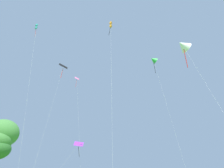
{
  "coord_description": "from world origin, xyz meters",
  "views": [
    {
      "loc": [
        -1.46,
        -5.18,
        1.74
      ],
      "look_at": [
        -0.69,
        30.44,
        17.48
      ],
      "focal_mm": 32.01,
      "sensor_mm": 36.0,
      "label": 1
    }
  ],
  "objects_px": {
    "kite_white_distant": "(183,45)",
    "kite_black_large": "(62,70)",
    "kite_purple_streamer": "(78,146)",
    "kite_green_small": "(153,60)",
    "tree_right_cluster": "(0,139)",
    "kite_orange_box": "(111,26)",
    "kite_pink_low": "(77,84)",
    "kite_teal_box": "(36,29)"
  },
  "relations": [
    {
      "from": "kite_green_small",
      "to": "kite_black_large",
      "type": "relative_size",
      "value": 1.02
    },
    {
      "from": "kite_teal_box",
      "to": "tree_right_cluster",
      "type": "bearing_deg",
      "value": -159.14
    },
    {
      "from": "kite_white_distant",
      "to": "kite_pink_low",
      "type": "bearing_deg",
      "value": 136.03
    },
    {
      "from": "kite_orange_box",
      "to": "kite_pink_low",
      "type": "distance_m",
      "value": 17.44
    },
    {
      "from": "kite_green_small",
      "to": "kite_white_distant",
      "type": "bearing_deg",
      "value": -85.71
    },
    {
      "from": "kite_green_small",
      "to": "kite_black_large",
      "type": "distance_m",
      "value": 22.5
    },
    {
      "from": "kite_purple_streamer",
      "to": "kite_black_large",
      "type": "bearing_deg",
      "value": 146.39
    },
    {
      "from": "kite_black_large",
      "to": "kite_orange_box",
      "type": "bearing_deg",
      "value": -46.73
    },
    {
      "from": "kite_white_distant",
      "to": "kite_black_large",
      "type": "bearing_deg",
      "value": 142.95
    },
    {
      "from": "kite_orange_box",
      "to": "kite_purple_streamer",
      "type": "bearing_deg",
      "value": 124.83
    },
    {
      "from": "kite_pink_low",
      "to": "kite_black_large",
      "type": "bearing_deg",
      "value": -159.2
    },
    {
      "from": "kite_white_distant",
      "to": "kite_teal_box",
      "type": "bearing_deg",
      "value": 165.27
    },
    {
      "from": "kite_pink_low",
      "to": "kite_black_large",
      "type": "height_order",
      "value": "kite_black_large"
    },
    {
      "from": "kite_teal_box",
      "to": "kite_orange_box",
      "type": "relative_size",
      "value": 1.03
    },
    {
      "from": "kite_teal_box",
      "to": "kite_white_distant",
      "type": "relative_size",
      "value": 1.4
    },
    {
      "from": "kite_teal_box",
      "to": "kite_white_distant",
      "type": "bearing_deg",
      "value": -14.73
    },
    {
      "from": "kite_green_small",
      "to": "tree_right_cluster",
      "type": "bearing_deg",
      "value": -163.18
    },
    {
      "from": "kite_teal_box",
      "to": "kite_white_distant",
      "type": "height_order",
      "value": "kite_teal_box"
    },
    {
      "from": "kite_black_large",
      "to": "tree_right_cluster",
      "type": "height_order",
      "value": "kite_black_large"
    },
    {
      "from": "kite_white_distant",
      "to": "kite_black_large",
      "type": "distance_m",
      "value": 29.68
    },
    {
      "from": "kite_black_large",
      "to": "kite_teal_box",
      "type": "bearing_deg",
      "value": -109.37
    },
    {
      "from": "kite_orange_box",
      "to": "kite_purple_streamer",
      "type": "relative_size",
      "value": 3.06
    },
    {
      "from": "kite_orange_box",
      "to": "tree_right_cluster",
      "type": "distance_m",
      "value": 28.05
    },
    {
      "from": "kite_teal_box",
      "to": "kite_pink_low",
      "type": "bearing_deg",
      "value": 58.34
    },
    {
      "from": "kite_green_small",
      "to": "kite_black_large",
      "type": "height_order",
      "value": "kite_green_small"
    },
    {
      "from": "kite_black_large",
      "to": "kite_white_distant",
      "type": "bearing_deg",
      "value": -37.05
    },
    {
      "from": "tree_right_cluster",
      "to": "kite_purple_streamer",
      "type": "bearing_deg",
      "value": 33.18
    },
    {
      "from": "kite_white_distant",
      "to": "kite_orange_box",
      "type": "relative_size",
      "value": 0.73
    },
    {
      "from": "kite_purple_streamer",
      "to": "kite_teal_box",
      "type": "bearing_deg",
      "value": -144.51
    },
    {
      "from": "kite_green_small",
      "to": "kite_black_large",
      "type": "bearing_deg",
      "value": 172.73
    },
    {
      "from": "kite_orange_box",
      "to": "kite_purple_streamer",
      "type": "distance_m",
      "value": 24.42
    },
    {
      "from": "kite_teal_box",
      "to": "kite_green_small",
      "type": "xyz_separation_m",
      "value": [
        25.98,
        7.69,
        -2.6
      ]
    },
    {
      "from": "kite_green_small",
      "to": "kite_white_distant",
      "type": "height_order",
      "value": "kite_green_small"
    },
    {
      "from": "kite_pink_low",
      "to": "kite_orange_box",
      "type": "bearing_deg",
      "value": -59.64
    },
    {
      "from": "kite_white_distant",
      "to": "kite_purple_streamer",
      "type": "bearing_deg",
      "value": 141.89
    },
    {
      "from": "kite_black_large",
      "to": "tree_right_cluster",
      "type": "distance_m",
      "value": 22.46
    },
    {
      "from": "kite_teal_box",
      "to": "tree_right_cluster",
      "type": "height_order",
      "value": "kite_teal_box"
    },
    {
      "from": "kite_teal_box",
      "to": "kite_orange_box",
      "type": "xyz_separation_m",
      "value": [
        15.51,
        -2.01,
        -0.75
      ]
    },
    {
      "from": "kite_teal_box",
      "to": "kite_black_large",
      "type": "distance_m",
      "value": 11.88
    },
    {
      "from": "kite_green_small",
      "to": "kite_black_large",
      "type": "xyz_separation_m",
      "value": [
        -22.28,
        2.84,
        -1.46
      ]
    },
    {
      "from": "kite_white_distant",
      "to": "kite_purple_streamer",
      "type": "xyz_separation_m",
      "value": [
        -17.66,
        13.85,
        -13.99
      ]
    },
    {
      "from": "kite_orange_box",
      "to": "kite_white_distant",
      "type": "bearing_deg",
      "value": -23.83
    }
  ]
}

